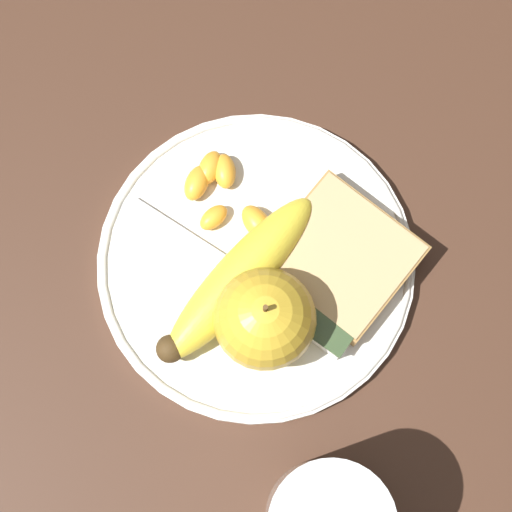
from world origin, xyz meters
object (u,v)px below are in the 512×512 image
(apple, at_px, (265,319))
(banana, at_px, (234,277))
(bread_slice, at_px, (341,257))
(jam_packet, at_px, (327,322))
(plate, at_px, (256,263))
(fork, at_px, (234,269))

(apple, bearing_deg, banana, -21.43)
(bread_slice, bearing_deg, jam_packet, 112.90)
(plate, xyz_separation_m, fork, (0.01, 0.02, 0.01))
(banana, relative_size, jam_packet, 3.60)
(banana, bearing_deg, jam_packet, -169.14)
(banana, xyz_separation_m, jam_packet, (-0.08, -0.01, -0.01))
(plate, xyz_separation_m, bread_slice, (-0.05, -0.04, 0.02))
(plate, relative_size, fork, 1.51)
(fork, bearing_deg, bread_slice, 38.56)
(banana, bearing_deg, plate, -99.21)
(apple, bearing_deg, fork, -26.75)
(apple, xyz_separation_m, fork, (0.05, -0.02, -0.04))
(apple, distance_m, jam_packet, 0.06)
(fork, distance_m, jam_packet, 0.09)
(jam_packet, bearing_deg, fork, 4.77)
(bread_slice, relative_size, fork, 0.64)
(apple, distance_m, fork, 0.06)
(banana, height_order, bread_slice, banana)
(banana, bearing_deg, apple, 158.57)
(banana, xyz_separation_m, bread_slice, (-0.06, -0.06, -0.01))
(apple, relative_size, banana, 0.50)
(plate, xyz_separation_m, banana, (0.00, 0.02, 0.02))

